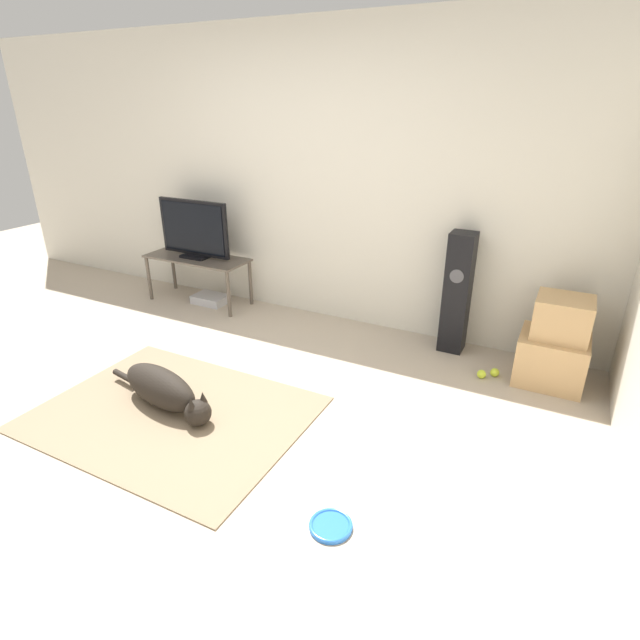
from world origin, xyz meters
TOP-DOWN VIEW (x-y plane):
  - ground_plane at (0.00, 0.00)m, footprint 12.00×12.00m
  - wall_back at (0.00, 2.10)m, footprint 8.00×0.06m
  - area_rug at (-0.04, 0.09)m, footprint 1.75×1.32m
  - dog at (-0.13, 0.13)m, footprint 1.02×0.35m
  - frisbee at (1.33, -0.29)m, footprint 0.22×0.22m
  - cardboard_box_lower at (2.15, 1.71)m, footprint 0.47×0.43m
  - cardboard_box_upper at (2.17, 1.72)m, footprint 0.38×0.35m
  - floor_speaker at (1.38, 1.91)m, footprint 0.20×0.20m
  - tv_stand at (-1.19, 1.78)m, footprint 1.08×0.42m
  - tv at (-1.19, 1.79)m, footprint 0.80×0.20m
  - tennis_ball_by_boxes at (1.79, 1.59)m, footprint 0.07×0.07m
  - tennis_ball_near_speaker at (1.71, 1.52)m, footprint 0.07×0.07m
  - game_console at (-1.08, 1.80)m, footprint 0.35×0.24m

SIDE VIEW (x-z plane):
  - ground_plane at x=0.00m, z-range 0.00..0.00m
  - area_rug at x=-0.04m, z-range 0.00..0.01m
  - frisbee at x=1.33m, z-range 0.00..0.03m
  - tennis_ball_by_boxes at x=1.79m, z-range 0.00..0.07m
  - tennis_ball_near_speaker at x=1.71m, z-range 0.00..0.07m
  - game_console at x=-1.08m, z-range 0.00..0.08m
  - dog at x=-0.13m, z-range 0.00..0.28m
  - cardboard_box_lower at x=2.15m, z-range 0.00..0.36m
  - tv_stand at x=-1.19m, z-range 0.18..0.66m
  - floor_speaker at x=1.38m, z-range 0.00..1.00m
  - cardboard_box_upper at x=2.17m, z-range 0.36..0.66m
  - tv at x=-1.19m, z-range 0.47..1.04m
  - wall_back at x=0.00m, z-range 0.00..2.55m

